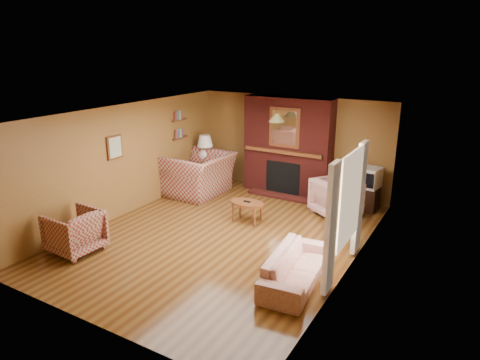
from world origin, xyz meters
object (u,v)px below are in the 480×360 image
Objects in this scene: floral_sofa at (296,267)px; crt_tv at (368,177)px; side_table at (206,173)px; floral_armchair at (336,197)px; plaid_armchair at (75,231)px; table_lamp at (205,147)px; coffee_table at (247,205)px; fireplace at (288,147)px; plaid_loveseat at (199,174)px; tv_stand at (366,198)px.

floral_sofa is 3.72m from crt_tv.
crt_tv reaches higher than side_table.
plaid_armchair is at bearing 83.86° from floral_armchair.
side_table is 1.17× the size of crt_tv.
plaid_armchair is at bearing -88.03° from table_lamp.
coffee_table is at bearing -36.66° from table_lamp.
floral_armchair is (1.56, -0.85, -0.77)m from fireplace.
side_table is at bearing 0.00° from table_lamp.
side_table is at bearing 44.27° from floral_sofa.
plaid_armchair is (-0.10, -3.71, -0.12)m from plaid_loveseat.
fireplace is 5.32m from plaid_armchair.
side_table is at bearing 143.34° from coffee_table.
floral_sofa reaches higher than coffee_table.
side_table is 1.22× the size of tv_stand.
floral_sofa is at bearing -88.77° from tv_stand.
crt_tv is at bearing 4.74° from side_table.
side_table is at bearing -171.62° from tv_stand.
coffee_table is (-1.84, 1.73, 0.12)m from floral_sofa.
table_lamp is at bearing 143.34° from coffee_table.
coffee_table is (-1.50, -1.29, -0.03)m from floral_armchair.
plaid_armchair is at bearing -88.03° from side_table.
coffee_table is 1.39× the size of tv_stand.
floral_armchair is 3.67m from side_table.
crt_tv is at bearing -86.44° from tv_stand.
table_lamp is 1.22× the size of crt_tv.
tv_stand is (0.15, 3.69, 0.01)m from floral_sofa.
table_lamp is 4.17m from crt_tv.
floral_armchair is 1.18× the size of coffee_table.
side_table is (-0.15, 4.35, -0.05)m from plaid_armchair.
crt_tv is (0.15, 3.68, 0.51)m from floral_sofa.
table_lamp is at bearing 0.00° from side_table.
crt_tv is (4.15, 0.34, -0.28)m from table_lamp.
side_table is 4.19m from crt_tv.
crt_tv is (0.49, 0.66, 0.36)m from floral_armchair.
side_table is 0.72m from table_lamp.
plaid_armchair is 1.13× the size of coffee_table.
floral_sofa is 2.53m from coffee_table.
floral_sofa is (1.90, -3.87, -0.93)m from fireplace.
floral_armchair is 1.58× the size of crt_tv.
coffee_table is at bearing 146.35° from plaid_armchair.
floral_sofa is at bearing -39.84° from side_table.
crt_tv is at bearing -5.30° from fireplace.
fireplace is at bearing 160.73° from plaid_armchair.
fireplace is 2.82× the size of plaid_armchair.
fireplace is 4.23× the size of crt_tv.
fireplace reaches higher than table_lamp.
fireplace reaches higher than crt_tv.
floral_sofa is 1.97× the size of floral_armchair.
crt_tv is at bearing 142.06° from plaid_armchair.
table_lamp is at bearing -165.71° from fireplace.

